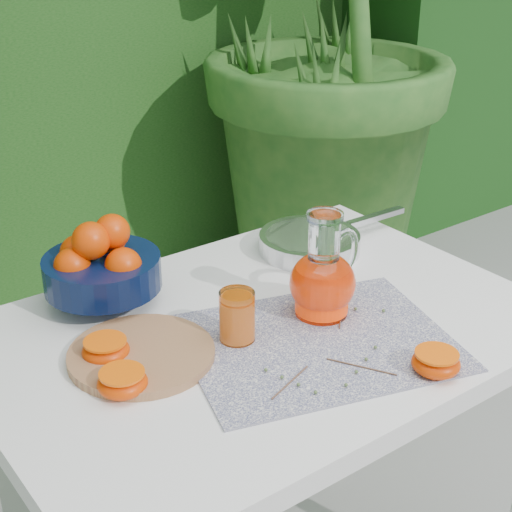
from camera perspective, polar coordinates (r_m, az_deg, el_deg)
potted_plant_right at (r=2.94m, az=3.34°, el=16.97°), size 2.64×2.64×2.06m
white_table at (r=1.45m, az=0.47°, el=-7.83°), size 1.00×0.70×0.75m
placemat at (r=1.36m, az=4.46°, el=-6.29°), size 0.53×0.46×0.00m
cutting_board at (r=1.33m, az=-8.33°, el=-7.10°), size 0.29×0.29×0.02m
fruit_bowl at (r=1.47m, az=-11.24°, el=-0.66°), size 0.28×0.28×0.17m
juice_pitcher at (r=1.41m, az=4.92°, el=-1.71°), size 0.18×0.15×0.20m
juice_tumbler at (r=1.34m, az=-1.38°, el=-4.47°), size 0.08×0.08×0.09m
saute_pan at (r=1.68m, az=4.00°, el=1.05°), size 0.38×0.22×0.04m
orange_halves at (r=1.27m, az=-2.52°, el=-7.89°), size 0.54×0.45×0.04m
thyme_sprigs at (r=1.34m, az=5.60°, el=-6.68°), size 0.33×0.27×0.01m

